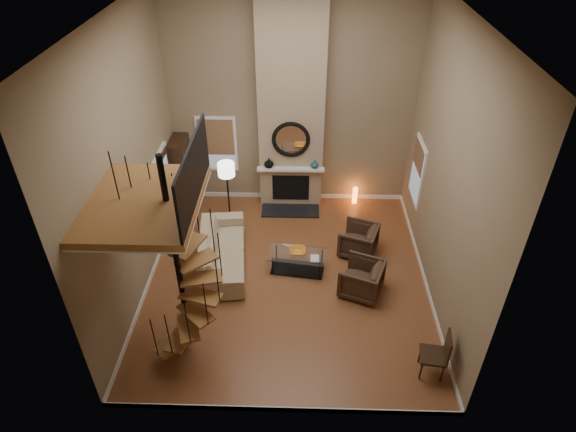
{
  "coord_description": "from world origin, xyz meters",
  "views": [
    {
      "loc": [
        0.24,
        -7.99,
        7.4
      ],
      "look_at": [
        0.0,
        0.4,
        1.4
      ],
      "focal_mm": 30.63,
      "sensor_mm": 36.0,
      "label": 1
    }
  ],
  "objects_px": {
    "armchair_near": "(361,241)",
    "floor_lamp": "(227,174)",
    "armchair_far": "(365,280)",
    "accent_lamp": "(355,195)",
    "coffee_table": "(297,260)",
    "side_chair": "(439,353)",
    "hutch": "(182,174)",
    "sofa": "(222,249)"
  },
  "relations": [
    {
      "from": "floor_lamp",
      "to": "side_chair",
      "type": "height_order",
      "value": "floor_lamp"
    },
    {
      "from": "coffee_table",
      "to": "floor_lamp",
      "type": "xyz_separation_m",
      "value": [
        -1.73,
        1.75,
        1.13
      ]
    },
    {
      "from": "accent_lamp",
      "to": "side_chair",
      "type": "relative_size",
      "value": 0.47
    },
    {
      "from": "floor_lamp",
      "to": "side_chair",
      "type": "bearing_deg",
      "value": -46.42
    },
    {
      "from": "floor_lamp",
      "to": "accent_lamp",
      "type": "height_order",
      "value": "floor_lamp"
    },
    {
      "from": "hutch",
      "to": "accent_lamp",
      "type": "bearing_deg",
      "value": 2.45
    },
    {
      "from": "sofa",
      "to": "side_chair",
      "type": "xyz_separation_m",
      "value": [
        4.19,
        -2.86,
        0.13
      ]
    },
    {
      "from": "sofa",
      "to": "armchair_far",
      "type": "relative_size",
      "value": 3.0
    },
    {
      "from": "hutch",
      "to": "floor_lamp",
      "type": "height_order",
      "value": "hutch"
    },
    {
      "from": "armchair_near",
      "to": "side_chair",
      "type": "height_order",
      "value": "side_chair"
    },
    {
      "from": "hutch",
      "to": "floor_lamp",
      "type": "xyz_separation_m",
      "value": [
        1.29,
        -0.78,
        0.46
      ]
    },
    {
      "from": "hutch",
      "to": "armchair_far",
      "type": "distance_m",
      "value": 5.5
    },
    {
      "from": "hutch",
      "to": "floor_lamp",
      "type": "distance_m",
      "value": 1.58
    },
    {
      "from": "hutch",
      "to": "armchair_near",
      "type": "bearing_deg",
      "value": -23.06
    },
    {
      "from": "sofa",
      "to": "side_chair",
      "type": "relative_size",
      "value": 2.6
    },
    {
      "from": "hutch",
      "to": "armchair_far",
      "type": "height_order",
      "value": "hutch"
    },
    {
      "from": "side_chair",
      "to": "accent_lamp",
      "type": "bearing_deg",
      "value": 100.41
    },
    {
      "from": "floor_lamp",
      "to": "accent_lamp",
      "type": "bearing_deg",
      "value": 16.77
    },
    {
      "from": "hutch",
      "to": "coffee_table",
      "type": "height_order",
      "value": "hutch"
    },
    {
      "from": "armchair_far",
      "to": "floor_lamp",
      "type": "height_order",
      "value": "floor_lamp"
    },
    {
      "from": "armchair_near",
      "to": "accent_lamp",
      "type": "height_order",
      "value": "armchair_near"
    },
    {
      "from": "armchair_near",
      "to": "accent_lamp",
      "type": "bearing_deg",
      "value": -160.8
    },
    {
      "from": "armchair_near",
      "to": "floor_lamp",
      "type": "relative_size",
      "value": 0.48
    },
    {
      "from": "hutch",
      "to": "sofa",
      "type": "bearing_deg",
      "value": -60.78
    },
    {
      "from": "armchair_far",
      "to": "armchair_near",
      "type": "bearing_deg",
      "value": -160.74
    },
    {
      "from": "armchair_near",
      "to": "coffee_table",
      "type": "xyz_separation_m",
      "value": [
        -1.46,
        -0.62,
        -0.07
      ]
    },
    {
      "from": "sofa",
      "to": "coffee_table",
      "type": "relative_size",
      "value": 1.86
    },
    {
      "from": "sofa",
      "to": "side_chair",
      "type": "bearing_deg",
      "value": -130.64
    },
    {
      "from": "accent_lamp",
      "to": "side_chair",
      "type": "distance_m",
      "value": 5.49
    },
    {
      "from": "sofa",
      "to": "floor_lamp",
      "type": "xyz_separation_m",
      "value": [
        -0.02,
        1.56,
        1.02
      ]
    },
    {
      "from": "sofa",
      "to": "armchair_near",
      "type": "xyz_separation_m",
      "value": [
        3.17,
        0.43,
        -0.04
      ]
    },
    {
      "from": "armchair_far",
      "to": "coffee_table",
      "type": "height_order",
      "value": "armchair_far"
    },
    {
      "from": "armchair_far",
      "to": "side_chair",
      "type": "bearing_deg",
      "value": 49.49
    },
    {
      "from": "armchair_near",
      "to": "side_chair",
      "type": "relative_size",
      "value": 0.84
    },
    {
      "from": "sofa",
      "to": "armchair_near",
      "type": "height_order",
      "value": "sofa"
    },
    {
      "from": "accent_lamp",
      "to": "floor_lamp",
      "type": "bearing_deg",
      "value": -163.23
    },
    {
      "from": "armchair_far",
      "to": "floor_lamp",
      "type": "distance_m",
      "value": 4.11
    },
    {
      "from": "sofa",
      "to": "accent_lamp",
      "type": "xyz_separation_m",
      "value": [
        3.2,
        2.53,
        -0.15
      ]
    },
    {
      "from": "armchair_far",
      "to": "side_chair",
      "type": "distance_m",
      "value": 2.27
    },
    {
      "from": "armchair_far",
      "to": "accent_lamp",
      "type": "height_order",
      "value": "armchair_far"
    },
    {
      "from": "floor_lamp",
      "to": "coffee_table",
      "type": "bearing_deg",
      "value": -45.47
    },
    {
      "from": "coffee_table",
      "to": "side_chair",
      "type": "bearing_deg",
      "value": -47.06
    }
  ]
}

